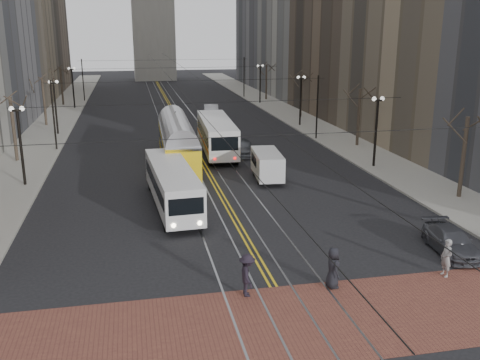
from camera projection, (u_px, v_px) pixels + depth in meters
name	position (u px, v px, depth m)	size (l,w,h in m)	color
ground	(268.00, 277.00, 24.81)	(260.00, 260.00, 0.00)	black
sidewalk_left	(54.00, 124.00, 64.28)	(5.00, 140.00, 0.15)	gray
sidewalk_right	(293.00, 116.00, 70.09)	(5.00, 140.00, 0.15)	gray
crosswalk_band	(294.00, 322.00, 21.03)	(25.00, 6.00, 0.01)	brown
streetcar_rails	(179.00, 120.00, 67.21)	(4.80, 130.00, 0.02)	gray
centre_lines	(179.00, 120.00, 67.20)	(0.42, 130.00, 0.01)	gold
lamp_posts	(193.00, 119.00, 51.13)	(27.60, 57.20, 5.60)	black
street_trees	(186.00, 109.00, 57.25)	(31.68, 53.28, 5.60)	#382D23
trolley_wires	(186.00, 101.00, 56.60)	(25.96, 120.00, 6.60)	black
transit_bus	(172.00, 187.00, 34.19)	(2.27, 10.91, 2.73)	silver
streetcar	(177.00, 147.00, 44.36)	(2.58, 13.89, 3.27)	yellow
rear_bus	(217.00, 136.00, 49.26)	(2.60, 11.95, 3.12)	silver
cargo_van	(267.00, 166.00, 40.55)	(1.87, 4.87, 2.15)	silver
sedan_grey	(243.00, 147.00, 48.40)	(1.78, 4.42, 1.51)	#3E4146
sedan_silver	(211.00, 112.00, 68.49)	(1.80, 5.16, 1.70)	#B5B7BD
sedan_parked	(451.00, 241.00, 27.42)	(1.77, 4.35, 1.26)	#46474E
pedestrian_a	(333.00, 268.00, 23.63)	(0.92, 0.60, 1.88)	black
pedestrian_b	(446.00, 258.00, 24.71)	(0.66, 0.43, 1.80)	gray
pedestrian_d	(247.00, 275.00, 22.87)	(1.23, 0.71, 1.90)	black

